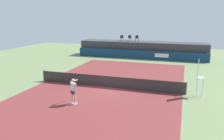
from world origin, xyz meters
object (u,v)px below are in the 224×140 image
(spectator_chair_far_left, at_px, (122,38))
(spectator_chair_center, at_px, (137,38))
(umpire_chair, at_px, (199,75))
(net_post_far, at_px, (186,88))
(net_post_near, at_px, (44,76))
(spectator_chair_left, at_px, (130,38))
(tennis_ball, at_px, (96,65))
(tennis_player, at_px, (74,90))

(spectator_chair_far_left, distance_m, spectator_chair_center, 2.19)
(spectator_chair_center, xyz_separation_m, umpire_chair, (7.82, -15.32, -1.11))
(spectator_chair_far_left, relative_size, net_post_far, 0.89)
(net_post_near, bearing_deg, spectator_chair_left, 74.23)
(spectator_chair_center, bearing_deg, net_post_near, -109.43)
(tennis_ball, bearing_deg, spectator_chair_center, 65.38)
(net_post_far, relative_size, tennis_player, 0.56)
(tennis_player, bearing_deg, net_post_near, 140.93)
(net_post_far, xyz_separation_m, tennis_ball, (-10.45, 7.79, -0.46))
(net_post_far, height_order, tennis_ball, net_post_far)
(net_post_far, bearing_deg, tennis_ball, 143.28)
(spectator_chair_left, distance_m, tennis_player, 19.72)
(spectator_chair_center, height_order, tennis_player, spectator_chair_center)
(umpire_chair, bearing_deg, net_post_far, 179.92)
(net_post_near, relative_size, tennis_ball, 14.71)
(spectator_chair_far_left, height_order, tennis_ball, spectator_chair_far_left)
(umpire_chair, distance_m, net_post_near, 13.27)
(net_post_far, bearing_deg, net_post_near, 180.00)
(umpire_chair, distance_m, tennis_ball, 13.79)
(net_post_far, bearing_deg, spectator_chair_far_left, 121.29)
(spectator_chair_center, distance_m, umpire_chair, 17.23)
(spectator_chair_center, distance_m, net_post_near, 16.39)
(spectator_chair_left, xyz_separation_m, net_post_far, (8.05, -15.39, -2.19))
(umpire_chair, bearing_deg, spectator_chair_far_left, 123.52)
(tennis_player, xyz_separation_m, tennis_ball, (-3.26, 12.03, -0.92))
(spectator_chair_center, height_order, tennis_ball, spectator_chair_center)
(net_post_far, bearing_deg, tennis_player, -149.49)
(spectator_chair_far_left, bearing_deg, tennis_player, -84.10)
(spectator_chair_left, xyz_separation_m, spectator_chair_center, (1.05, -0.08, 0.00))
(spectator_chair_far_left, bearing_deg, spectator_chair_left, 14.13)
(spectator_chair_left, distance_m, spectator_chair_center, 1.06)
(spectator_chair_center, relative_size, tennis_ball, 13.06)
(umpire_chair, relative_size, tennis_ball, 40.59)
(spectator_chair_far_left, bearing_deg, net_post_near, -102.03)
(tennis_ball, bearing_deg, tennis_player, -74.82)
(spectator_chair_left, height_order, umpire_chair, spectator_chair_left)
(spectator_chair_left, bearing_deg, umpire_chair, -60.02)
(spectator_chair_left, bearing_deg, net_post_far, -62.38)
(spectator_chair_far_left, xyz_separation_m, tennis_player, (2.00, -19.34, -1.73))
(spectator_chair_left, distance_m, net_post_near, 16.14)
(spectator_chair_center, distance_m, tennis_player, 19.63)
(spectator_chair_left, relative_size, umpire_chair, 0.32)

